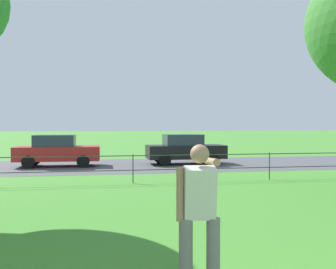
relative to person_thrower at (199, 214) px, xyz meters
The scene contains 5 objects.
street_strip 14.75m from the person_thrower, 90.07° to the left, with size 80.00×7.10×0.01m, color #4C4C51.
park_fence 8.77m from the person_thrower, 90.12° to the left, with size 30.18×0.04×1.00m.
person_thrower is the anchor object (origin of this frame).
car_red_center 15.18m from the person_thrower, 102.15° to the left, with size 4.02×1.85×1.54m.
car_black_far_right 15.22m from the person_thrower, 77.87° to the left, with size 4.02×1.86×1.54m.
Camera 1 is at (-1.11, -0.77, 1.97)m, focal length 40.33 mm.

